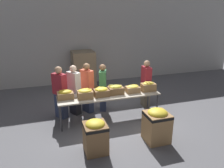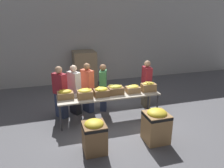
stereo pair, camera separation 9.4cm
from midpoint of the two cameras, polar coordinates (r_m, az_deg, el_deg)
name	(u,v)px [view 2 (the right image)]	position (r m, az deg, el deg)	size (l,w,h in m)	color
ground_plane	(109,119)	(6.88, -0.36, -9.05)	(30.00, 30.00, 0.00)	slate
wall_back	(85,39)	(10.00, -6.77, 11.60)	(16.00, 0.08, 4.00)	#B7B7B2
sorting_table	(109,96)	(6.57, -0.37, -3.21)	(3.06, 0.76, 0.81)	#B2A893
banana_box_0	(65,94)	(6.38, -11.69, -2.57)	(0.45, 0.33, 0.27)	#A37A4C
banana_box_1	(85,93)	(6.29, -6.63, -2.42)	(0.42, 0.33, 0.29)	#A37A4C
banana_box_2	(101,92)	(6.42, -2.40, -1.97)	(0.43, 0.35, 0.27)	olive
banana_box_3	(116,89)	(6.58, 1.37, -1.42)	(0.45, 0.34, 0.28)	olive
banana_box_4	(133,89)	(6.74, 5.85, -1.23)	(0.41, 0.30, 0.23)	tan
banana_box_5	(148,86)	(6.90, 9.88, -0.63)	(0.45, 0.28, 0.31)	#A37A4C
volunteer_0	(103,88)	(7.19, -1.92, -0.98)	(0.34, 0.47, 1.58)	#2D3856
volunteer_1	(146,84)	(7.57, 9.32, -0.02)	(0.25, 0.45, 1.63)	#6B604C
volunteer_2	(88,88)	(7.11, -6.02, -1.06)	(0.40, 0.49, 1.64)	#2D3856
volunteer_3	(75,90)	(7.02, -9.37, -1.58)	(0.41, 0.48, 1.62)	black
volunteer_4	(60,93)	(6.85, -12.95, -2.20)	(0.45, 0.48, 1.64)	#2D3856
donation_bin_0	(94,135)	(5.24, -4.10, -13.18)	(0.53, 0.53, 0.83)	olive
donation_bin_1	(156,124)	(5.72, 11.93, -10.29)	(0.59, 0.59, 0.88)	#A37A4C
pallet_stack_0	(85,69)	(9.59, -6.87, 3.82)	(1.02, 1.02, 1.56)	olive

